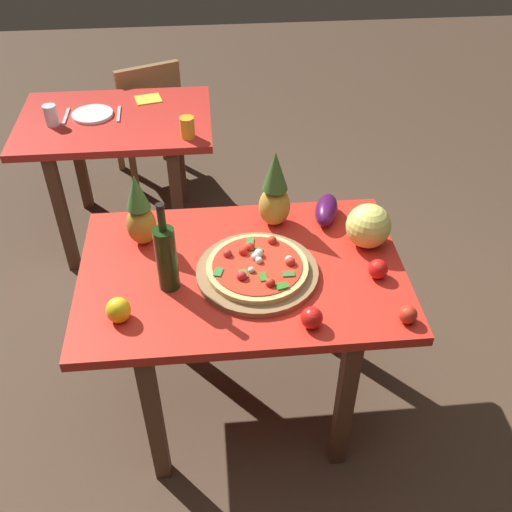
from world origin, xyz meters
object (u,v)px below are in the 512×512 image
(dining_chair, at_px, (148,115))
(melon, at_px, (368,226))
(pizza_board, at_px, (257,272))
(pizza, at_px, (257,266))
(display_table, at_px, (242,288))
(tomato_near_board, at_px, (312,318))
(drinking_glass_juice, at_px, (187,127))
(background_table, at_px, (118,138))
(pineapple_right, at_px, (275,193))
(tomato_by_bottle, at_px, (408,315))
(tomato_at_corner, at_px, (378,269))
(bell_pepper, at_px, (118,310))
(eggplant, at_px, (326,210))
(knife_utensil, at_px, (119,114))
(dinner_plate, at_px, (92,114))
(drinking_glass_water, at_px, (51,115))
(pineapple_left, at_px, (140,213))
(fork_utensil, at_px, (66,116))
(napkin_folded, at_px, (148,99))
(wine_bottle, at_px, (166,257))

(dining_chair, distance_m, melon, 2.06)
(pizza_board, xyz_separation_m, pizza, (0.00, 0.00, 0.03))
(display_table, xyz_separation_m, tomato_near_board, (0.21, -0.32, 0.14))
(drinking_glass_juice, bearing_deg, background_table, 147.74)
(pineapple_right, xyz_separation_m, drinking_glass_juice, (-0.35, 0.76, -0.09))
(tomato_near_board, bearing_deg, dining_chair, 107.48)
(tomato_by_bottle, bearing_deg, tomato_at_corner, 100.90)
(bell_pepper, relative_size, eggplant, 0.47)
(dining_chair, xyz_separation_m, knife_utensil, (-0.09, -0.55, 0.29))
(dinner_plate, bearing_deg, tomato_at_corner, -49.52)
(display_table, xyz_separation_m, pizza, (0.06, -0.04, 0.14))
(melon, height_order, bell_pepper, melon)
(eggplant, xyz_separation_m, drinking_glass_water, (-1.28, 0.96, 0.01))
(pineapple_left, bearing_deg, knife_utensil, 99.85)
(drinking_glass_water, bearing_deg, tomato_by_bottle, -47.19)
(dinner_plate, bearing_deg, dining_chair, 67.19)
(background_table, bearing_deg, display_table, -65.27)
(tomato_at_corner, distance_m, fork_utensil, 1.95)
(knife_utensil, bearing_deg, display_table, -68.87)
(pineapple_right, xyz_separation_m, melon, (0.35, -0.17, -0.06))
(pizza_board, bearing_deg, tomato_at_corner, -6.44)
(pineapple_left, relative_size, tomato_near_board, 4.07)
(tomato_by_bottle, bearing_deg, knife_utensil, 124.02)
(napkin_folded, bearing_deg, wine_bottle, -84.38)
(display_table, xyz_separation_m, pizza_board, (0.05, -0.04, 0.11))
(pizza_board, relative_size, dinner_plate, 2.06)
(knife_utensil, bearing_deg, pizza, -67.53)
(melon, distance_m, knife_utensil, 1.63)
(background_table, distance_m, tomato_at_corner, 1.76)
(eggplant, bearing_deg, drinking_glass_water, 143.25)
(knife_utensil, bearing_deg, drinking_glass_water, -168.11)
(tomato_near_board, xyz_separation_m, drinking_glass_juice, (-0.41, 1.35, 0.02))
(drinking_glass_juice, bearing_deg, eggplant, -52.93)
(melon, bearing_deg, drinking_glass_juice, 126.80)
(tomato_near_board, relative_size, napkin_folded, 0.54)
(pineapple_right, height_order, melon, pineapple_right)
(tomato_at_corner, bearing_deg, bell_pepper, -171.93)
(pineapple_left, xyz_separation_m, dinner_plate, (-0.34, 1.12, -0.13))
(eggplant, relative_size, drinking_glass_water, 1.86)
(pizza_board, height_order, tomato_at_corner, tomato_at_corner)
(eggplant, bearing_deg, drinking_glass_juice, 127.07)
(tomato_by_bottle, height_order, tomato_near_board, tomato_near_board)
(display_table, height_order, background_table, same)
(pizza_board, distance_m, bell_pepper, 0.52)
(wine_bottle, relative_size, fork_utensil, 2.01)
(melon, relative_size, tomato_at_corner, 2.37)
(pizza_board, bearing_deg, wine_bottle, -174.64)
(display_table, height_order, dining_chair, dining_chair)
(background_table, distance_m, drinking_glass_juice, 0.50)
(display_table, relative_size, eggplant, 6.11)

